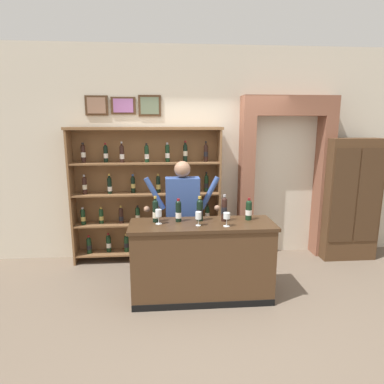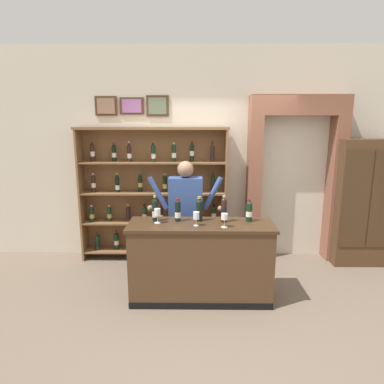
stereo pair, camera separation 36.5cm
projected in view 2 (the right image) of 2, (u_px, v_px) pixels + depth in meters
name	position (u px, v px, depth m)	size (l,w,h in m)	color
ground_plane	(210.00, 298.00, 4.09)	(14.00, 14.00, 0.02)	#6B5B4C
back_wall	(207.00, 155.00, 5.21)	(12.00, 0.19, 3.24)	beige
wine_shelf	(154.00, 192.00, 5.10)	(2.28, 0.32, 2.06)	brown
archway_doorway	(293.00, 170.00, 5.11)	(1.44, 0.45, 2.51)	brown
side_cabinet	(363.00, 203.00, 4.91)	(0.83, 0.38, 1.89)	#4C331E
tasting_counter	(201.00, 261.00, 3.99)	(1.72, 0.58, 0.95)	#4C331E
shopkeeper	(186.00, 206.00, 4.50)	(1.04, 0.22, 1.62)	#2D3347
tasting_bottle_chianti	(155.00, 210.00, 3.97)	(0.07, 0.07, 0.32)	black
tasting_bottle_prosecco	(178.00, 211.00, 3.96)	(0.07, 0.07, 0.28)	black
tasting_bottle_rosso	(199.00, 209.00, 3.97)	(0.08, 0.08, 0.30)	black
tasting_bottle_riserva	(224.00, 209.00, 3.93)	(0.07, 0.07, 0.32)	black
tasting_bottle_brunello	(249.00, 211.00, 3.95)	(0.08, 0.08, 0.27)	black
wine_glass_left	(224.00, 217.00, 3.73)	(0.08, 0.08, 0.16)	silver
wine_glass_center	(196.00, 216.00, 3.78)	(0.07, 0.07, 0.16)	silver
wine_glass_right	(157.00, 213.00, 3.88)	(0.08, 0.08, 0.18)	silver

